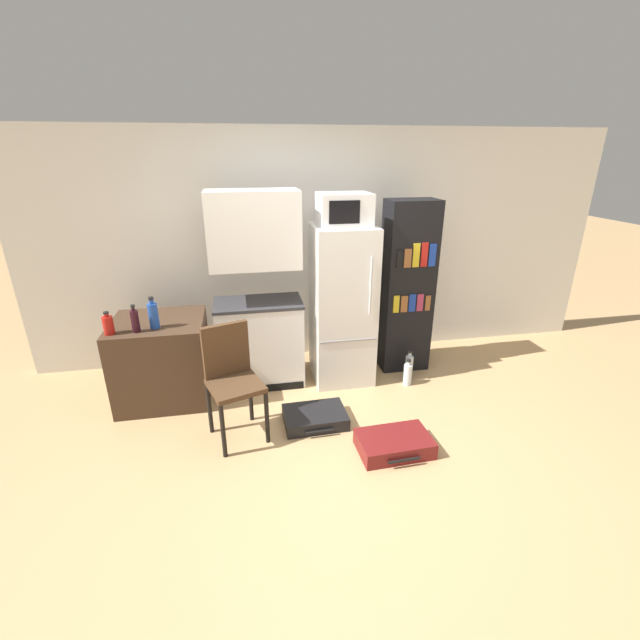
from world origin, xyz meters
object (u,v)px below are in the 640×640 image
(bottle_blue_soda, at_px, (153,315))
(suitcase_small_flat, at_px, (394,444))
(kitchen_hutch, at_px, (258,299))
(chair, at_px, (231,372))
(bottle_ketchup_red, at_px, (108,325))
(side_table, at_px, (163,360))
(refrigerator, at_px, (342,306))
(microwave, at_px, (344,209))
(water_bottle_middle, at_px, (409,367))
(bookshelf, at_px, (407,288))
(bottle_wine_dark, at_px, (135,321))
(suitcase_large_flat, at_px, (315,417))
(water_bottle_front, at_px, (408,374))

(bottle_blue_soda, relative_size, suitcase_small_flat, 0.49)
(kitchen_hutch, bearing_deg, chair, -108.26)
(chair, bearing_deg, bottle_ketchup_red, 136.29)
(side_table, xyz_separation_m, refrigerator, (1.76, 0.08, 0.40))
(microwave, relative_size, water_bottle_middle, 1.46)
(bookshelf, height_order, water_bottle_middle, bookshelf)
(bookshelf, height_order, bottle_wine_dark, bookshelf)
(microwave, distance_m, bottle_ketchup_red, 2.29)
(side_table, height_order, water_bottle_middle, side_table)
(refrigerator, xyz_separation_m, suitcase_large_flat, (-0.42, -0.79, -0.74))
(water_bottle_middle, bearing_deg, suitcase_small_flat, -116.79)
(refrigerator, relative_size, microwave, 3.32)
(microwave, distance_m, water_bottle_middle, 1.75)
(bookshelf, distance_m, water_bottle_front, 0.90)
(kitchen_hutch, xyz_separation_m, bookshelf, (1.56, 0.07, 0.01))
(refrigerator, distance_m, water_bottle_middle, 0.97)
(suitcase_large_flat, distance_m, water_bottle_middle, 1.26)
(kitchen_hutch, distance_m, suitcase_small_flat, 1.84)
(microwave, relative_size, bottle_blue_soda, 1.67)
(microwave, xyz_separation_m, bottle_ketchup_red, (-2.10, -0.32, -0.86))
(side_table, relative_size, suitcase_large_flat, 1.50)
(side_table, bearing_deg, chair, -46.88)
(microwave, distance_m, bottle_wine_dark, 2.09)
(chair, xyz_separation_m, water_bottle_middle, (1.79, 0.59, -0.44))
(bookshelf, bearing_deg, bottle_wine_dark, -170.51)
(refrigerator, relative_size, chair, 1.66)
(chair, relative_size, water_bottle_middle, 2.93)
(suitcase_large_flat, bearing_deg, bottle_blue_soda, 156.34)
(bookshelf, bearing_deg, kitchen_hutch, -177.47)
(bookshelf, bearing_deg, water_bottle_front, -102.54)
(suitcase_small_flat, bearing_deg, bottle_ketchup_red, 154.72)
(bottle_ketchup_red, bearing_deg, water_bottle_middle, 2.74)
(water_bottle_middle, bearing_deg, side_table, 177.45)
(refrigerator, xyz_separation_m, suitcase_small_flat, (0.14, -1.28, -0.73))
(chair, height_order, suitcase_small_flat, chair)
(side_table, height_order, refrigerator, refrigerator)
(chair, bearing_deg, microwave, 16.12)
(side_table, xyz_separation_m, water_bottle_middle, (2.45, -0.11, -0.26))
(water_bottle_front, xyz_separation_m, water_bottle_middle, (0.06, 0.12, 0.02))
(microwave, distance_m, suitcase_large_flat, 1.90)
(bottle_ketchup_red, xyz_separation_m, bottle_wine_dark, (0.21, 0.01, 0.02))
(chair, bearing_deg, suitcase_large_flat, -19.96)
(suitcase_small_flat, bearing_deg, side_table, 145.59)
(bottle_blue_soda, height_order, suitcase_large_flat, bottle_blue_soda)
(suitcase_large_flat, distance_m, suitcase_small_flat, 0.74)
(suitcase_large_flat, relative_size, water_bottle_front, 1.92)
(bottle_ketchup_red, distance_m, suitcase_large_flat, 1.93)
(bottle_blue_soda, bearing_deg, bookshelf, 8.61)
(bottle_blue_soda, height_order, chair, bottle_blue_soda)
(bottle_wine_dark, distance_m, chair, 0.96)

